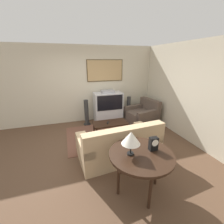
# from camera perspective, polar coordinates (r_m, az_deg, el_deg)

# --- Properties ---
(ground_plane) EXTENTS (12.00, 12.00, 0.00)m
(ground_plane) POSITION_cam_1_polar(r_m,az_deg,el_deg) (4.05, -5.75, -13.99)
(ground_plane) COLOR brown
(wall_back) EXTENTS (12.00, 0.10, 2.70)m
(wall_back) POSITION_cam_1_polar(r_m,az_deg,el_deg) (5.56, -10.72, 10.12)
(wall_back) COLOR beige
(wall_back) RESTS_ON ground_plane
(wall_right) EXTENTS (0.06, 12.00, 2.70)m
(wall_right) POSITION_cam_1_polar(r_m,az_deg,el_deg) (4.74, 26.70, 6.74)
(wall_right) COLOR beige
(wall_right) RESTS_ON ground_plane
(area_rug) EXTENTS (2.35, 1.73, 0.01)m
(area_rug) POSITION_cam_1_polar(r_m,az_deg,el_deg) (4.71, -2.24, -8.66)
(area_rug) COLOR brown
(area_rug) RESTS_ON ground_plane
(tv) EXTENTS (1.01, 0.55, 1.19)m
(tv) POSITION_cam_1_polar(r_m,az_deg,el_deg) (5.52, -1.51, 1.90)
(tv) COLOR silver
(tv) RESTS_ON ground_plane
(couch) EXTENTS (1.90, 1.11, 0.90)m
(couch) POSITION_cam_1_polar(r_m,az_deg,el_deg) (3.60, 2.78, -12.74)
(couch) COLOR tan
(couch) RESTS_ON ground_plane
(armchair) EXTENTS (1.12, 1.11, 0.86)m
(armchair) POSITION_cam_1_polar(r_m,az_deg,el_deg) (5.56, 11.39, -1.33)
(armchair) COLOR brown
(armchair) RESTS_ON ground_plane
(coffee_table) EXTENTS (1.02, 0.51, 0.44)m
(coffee_table) POSITION_cam_1_polar(r_m,az_deg,el_deg) (4.50, -0.65, -4.58)
(coffee_table) COLOR black
(coffee_table) RESTS_ON ground_plane
(console_table) EXTENTS (1.05, 1.05, 0.79)m
(console_table) POSITION_cam_1_polar(r_m,az_deg,el_deg) (2.59, 11.06, -16.47)
(console_table) COLOR black
(console_table) RESTS_ON ground_plane
(table_lamp) EXTENTS (0.30, 0.30, 0.40)m
(table_lamp) POSITION_cam_1_polar(r_m,az_deg,el_deg) (2.35, 7.26, -9.85)
(table_lamp) COLOR black
(table_lamp) RESTS_ON console_table
(mantel_clock) EXTENTS (0.14, 0.10, 0.23)m
(mantel_clock) POSITION_cam_1_polar(r_m,az_deg,el_deg) (2.62, 15.51, -11.58)
(mantel_clock) COLOR black
(mantel_clock) RESTS_ON console_table
(remote) EXTENTS (0.10, 0.16, 0.02)m
(remote) POSITION_cam_1_polar(r_m,az_deg,el_deg) (4.44, -1.60, -4.11)
(remote) COLOR black
(remote) RESTS_ON coffee_table
(speaker_tower_left) EXTENTS (0.25, 0.25, 0.90)m
(speaker_tower_left) POSITION_cam_1_polar(r_m,az_deg,el_deg) (5.37, -9.67, -0.44)
(speaker_tower_left) COLOR black
(speaker_tower_left) RESTS_ON ground_plane
(speaker_tower_right) EXTENTS (0.25, 0.25, 0.90)m
(speaker_tower_right) POSITION_cam_1_polar(r_m,az_deg,el_deg) (5.79, 6.29, 1.18)
(speaker_tower_right) COLOR black
(speaker_tower_right) RESTS_ON ground_plane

